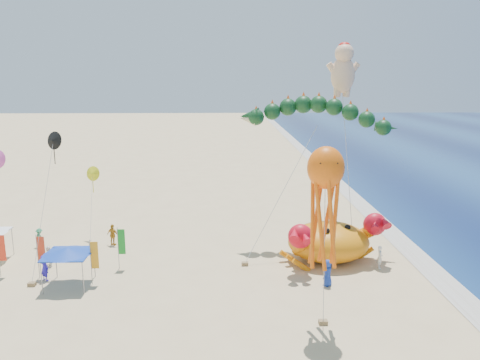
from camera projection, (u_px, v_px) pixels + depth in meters
name	position (u px, v px, depth m)	size (l,w,h in m)	color
ground	(269.00, 274.00, 33.63)	(320.00, 320.00, 0.00)	#D1B784
foam_strip	(433.00, 272.00, 33.98)	(320.00, 320.00, 0.00)	silver
crab_inflatable	(329.00, 241.00, 35.73)	(8.45, 7.18, 3.70)	orange
dragon_kite	(315.00, 118.00, 37.00)	(12.19, 6.74, 11.99)	#0E3518
cherub_kite	(343.00, 69.00, 38.29)	(2.31, 2.83, 16.65)	#FFC79B
octopus_kite	(325.00, 198.00, 25.12)	(2.00, 1.80, 10.29)	orange
canopy_blue	(67.00, 251.00, 31.31)	(3.20, 3.20, 2.71)	gray
feather_flags	(64.00, 250.00, 32.76)	(8.71, 2.66, 3.20)	gray
beachgoers	(145.00, 252.00, 35.49)	(27.44, 9.31, 1.86)	white
small_kites	(51.00, 170.00, 35.24)	(5.74, 11.00, 10.13)	yellow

